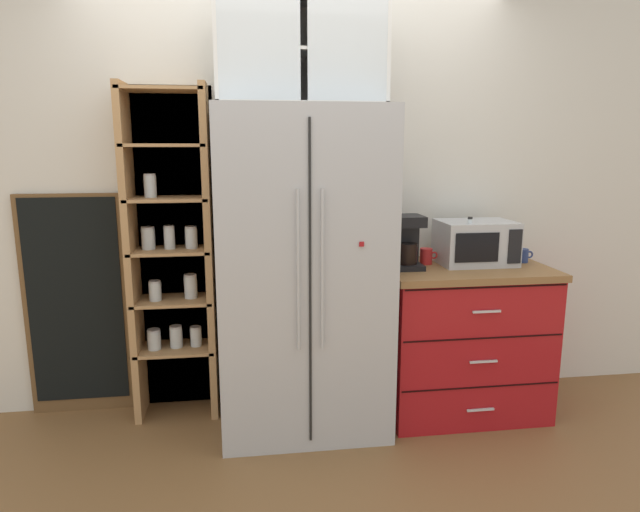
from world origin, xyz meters
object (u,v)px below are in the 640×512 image
(coffee_maker, at_px, (406,241))
(mug_red, at_px, (426,256))
(refrigerator, at_px, (303,272))
(chalkboard_menu, at_px, (77,305))
(mug_navy, at_px, (522,255))
(bottle_clear, at_px, (469,245))
(microwave, at_px, (475,242))

(coffee_maker, bearing_deg, mug_red, 25.16)
(refrigerator, relative_size, coffee_maker, 5.86)
(chalkboard_menu, bearing_deg, coffee_maker, -8.40)
(mug_navy, bearing_deg, chalkboard_menu, 174.85)
(bottle_clear, bearing_deg, refrigerator, 179.78)
(mug_navy, bearing_deg, microwave, -179.62)
(mug_navy, bearing_deg, refrigerator, -176.35)
(coffee_maker, distance_m, chalkboard_menu, 2.00)
(refrigerator, xyz_separation_m, mug_navy, (1.36, 0.09, 0.04))
(mug_red, bearing_deg, mug_navy, -2.64)
(refrigerator, bearing_deg, bottle_clear, -0.22)
(mug_red, relative_size, chalkboard_menu, 0.08)
(mug_navy, xyz_separation_m, chalkboard_menu, (-2.69, 0.24, -0.28))
(microwave, bearing_deg, mug_red, 174.24)
(mug_red, bearing_deg, chalkboard_menu, 174.14)
(mug_red, distance_m, chalkboard_menu, 2.12)
(coffee_maker, height_order, mug_red, coffee_maker)
(refrigerator, relative_size, mug_navy, 15.76)
(coffee_maker, bearing_deg, chalkboard_menu, 171.60)
(microwave, height_order, bottle_clear, bottle_clear)
(microwave, xyz_separation_m, mug_navy, (0.31, 0.00, -0.09))
(microwave, xyz_separation_m, coffee_maker, (-0.45, -0.04, 0.03))
(mug_red, xyz_separation_m, mug_navy, (0.60, -0.03, -0.01))
(microwave, relative_size, mug_red, 4.00)
(mug_red, distance_m, mug_navy, 0.60)
(mug_red, relative_size, mug_navy, 0.95)
(mug_navy, height_order, chalkboard_menu, chalkboard_menu)
(mug_red, bearing_deg, coffee_maker, -154.84)
(mug_red, bearing_deg, refrigerator, -171.48)
(refrigerator, height_order, bottle_clear, refrigerator)
(refrigerator, bearing_deg, microwave, 4.59)
(refrigerator, bearing_deg, chalkboard_menu, 166.07)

